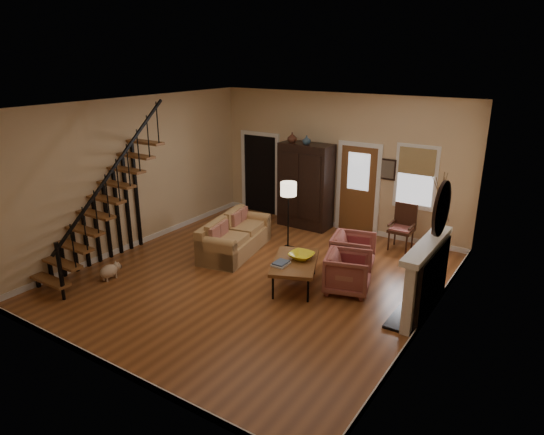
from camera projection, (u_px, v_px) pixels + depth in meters
The scene contains 15 objects.
room at pixel (286, 181), 10.59m from camera, with size 7.00×7.33×3.30m.
staircase at pixel (99, 193), 9.36m from camera, with size 0.94×2.80×3.20m, color brown, non-canonical shape.
fireplace at pixel (429, 272), 8.00m from camera, with size 0.33×1.95×2.30m.
armoire at pixel (306, 186), 11.98m from camera, with size 1.30×0.60×2.10m, color black, non-canonical shape.
vase_a at pixel (292, 138), 11.71m from camera, with size 0.24×0.24×0.25m, color #4C2619.
vase_b at pixel (307, 140), 11.50m from camera, with size 0.20×0.20×0.21m, color #334C60.
sofa at pixel (235, 236), 10.57m from camera, with size 0.87×2.02×0.75m, color tan, non-canonical shape.
coffee_table at pixel (295, 273), 9.06m from camera, with size 0.78×1.34×0.51m, color brown, non-canonical shape.
bowl at pixel (301, 256), 9.05m from camera, with size 0.46×0.46×0.11m, color yellow.
books at pixel (281, 263), 8.79m from camera, with size 0.25×0.34×0.06m, color beige, non-canonical shape.
armchair_left at pixel (348, 273), 8.83m from camera, with size 0.79×0.81×0.74m, color maroon.
armchair_right at pixel (353, 253), 9.69m from camera, with size 0.80×0.82×0.75m, color maroon.
floor_lamp at pixel (288, 216), 10.61m from camera, with size 0.35×0.35×1.54m, color black, non-canonical shape.
side_chair at pixel (402, 228), 10.68m from camera, with size 0.54×0.54×1.02m, color #371E11, non-canonical shape.
dog at pixel (109, 272), 9.35m from camera, with size 0.25×0.42×0.31m, color beige, non-canonical shape.
Camera 1 is at (4.95, -7.01, 4.17)m, focal length 32.00 mm.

